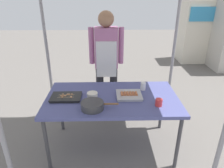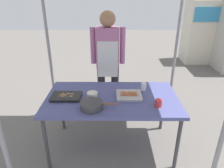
% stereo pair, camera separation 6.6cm
% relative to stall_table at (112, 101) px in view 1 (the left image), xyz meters
% --- Properties ---
extents(ground_plane, '(18.00, 18.00, 0.00)m').
position_rel_stall_table_xyz_m(ground_plane, '(0.00, 0.00, -0.70)').
color(ground_plane, '#66605B').
extents(stall_table, '(1.60, 0.90, 0.75)m').
position_rel_stall_table_xyz_m(stall_table, '(0.00, 0.00, 0.00)').
color(stall_table, '#4C518C').
rests_on(stall_table, ground).
extents(tray_grilled_sausages, '(0.31, 0.28, 0.05)m').
position_rel_stall_table_xyz_m(tray_grilled_sausages, '(0.21, 0.01, 0.07)').
color(tray_grilled_sausages, '#ADADB2').
rests_on(tray_grilled_sausages, stall_table).
extents(tray_meat_skewers, '(0.36, 0.25, 0.04)m').
position_rel_stall_table_xyz_m(tray_meat_skewers, '(-0.55, -0.02, 0.07)').
color(tray_meat_skewers, black).
rests_on(tray_meat_skewers, stall_table).
extents(cooking_wok, '(0.41, 0.25, 0.08)m').
position_rel_stall_table_xyz_m(cooking_wok, '(-0.22, -0.27, 0.10)').
color(cooking_wok, '#38383A').
rests_on(cooking_wok, stall_table).
extents(condiment_bowl, '(0.13, 0.13, 0.05)m').
position_rel_stall_table_xyz_m(condiment_bowl, '(-0.24, 0.03, 0.08)').
color(condiment_bowl, silver).
rests_on(condiment_bowl, stall_table).
extents(drink_cup_near_edge, '(0.07, 0.07, 0.10)m').
position_rel_stall_table_xyz_m(drink_cup_near_edge, '(0.41, 0.19, 0.10)').
color(drink_cup_near_edge, white).
rests_on(drink_cup_near_edge, stall_table).
extents(drink_cup_by_wok, '(0.08, 0.08, 0.08)m').
position_rel_stall_table_xyz_m(drink_cup_by_wok, '(0.52, -0.22, 0.09)').
color(drink_cup_by_wok, red).
rests_on(drink_cup_by_wok, stall_table).
extents(vendor_woman, '(0.52, 0.24, 1.68)m').
position_rel_stall_table_xyz_m(vendor_woman, '(-0.07, 0.80, 0.31)').
color(vendor_woman, black).
rests_on(vendor_woman, ground).
extents(neighbor_stall_left, '(0.86, 0.76, 1.71)m').
position_rel_stall_table_xyz_m(neighbor_stall_left, '(2.48, 3.71, 0.16)').
color(neighbor_stall_left, beige).
rests_on(neighbor_stall_left, ground).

